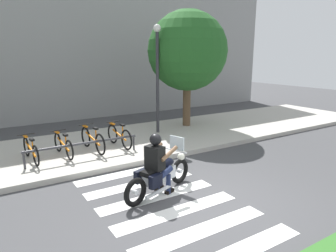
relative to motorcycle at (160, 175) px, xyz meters
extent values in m
plane|color=#424244|center=(0.67, -0.90, -0.45)|extent=(48.00, 48.00, 0.00)
cube|color=#B7B2A8|center=(0.67, 4.03, -0.38)|extent=(24.00, 4.40, 0.15)
cube|color=white|center=(-0.12, -1.70, -0.45)|extent=(2.80, 0.40, 0.01)
cube|color=white|center=(-0.12, -0.90, -0.45)|extent=(2.80, 0.40, 0.01)
cube|color=white|center=(-0.12, -0.10, -0.45)|extent=(2.80, 0.40, 0.01)
cube|color=white|center=(-0.12, 0.70, -0.45)|extent=(2.80, 0.40, 0.01)
cube|color=white|center=(-0.12, 1.50, -0.45)|extent=(2.80, 0.40, 0.01)
torus|color=black|center=(0.71, 0.25, -0.15)|extent=(0.62, 0.30, 0.62)
cylinder|color=silver|center=(0.71, 0.25, -0.15)|extent=(0.14, 0.13, 0.11)
torus|color=black|center=(-0.73, -0.25, -0.15)|extent=(0.62, 0.30, 0.62)
cylinder|color=silver|center=(-0.73, -0.25, -0.15)|extent=(0.14, 0.13, 0.11)
cube|color=silver|center=(-0.01, 0.00, -0.01)|extent=(0.89, 0.54, 0.28)
ellipsoid|color=black|center=(0.19, 0.07, 0.21)|extent=(0.58, 0.43, 0.22)
cube|color=black|center=(-0.21, -0.07, 0.14)|extent=(0.62, 0.45, 0.10)
cube|color=black|center=(-0.44, 0.09, 0.03)|extent=(0.34, 0.22, 0.28)
cube|color=black|center=(-0.30, -0.33, 0.03)|extent=(0.34, 0.22, 0.28)
cylinder|color=silver|center=(0.57, 0.20, 0.41)|extent=(0.23, 0.60, 0.03)
sphere|color=white|center=(0.76, 0.26, 0.21)|extent=(0.18, 0.18, 0.18)
cube|color=silver|center=(0.60, 0.21, 0.59)|extent=(0.17, 0.39, 0.32)
cylinder|color=silver|center=(-0.19, -0.25, -0.27)|extent=(0.74, 0.32, 0.08)
cube|color=black|center=(-0.15, -0.05, 0.44)|extent=(0.38, 0.46, 0.52)
sphere|color=black|center=(-0.12, -0.04, 0.84)|extent=(0.26, 0.26, 0.26)
cylinder|color=brown|center=(-0.01, 0.23, 0.52)|extent=(0.52, 0.25, 0.26)
cylinder|color=brown|center=(0.14, -0.18, 0.52)|extent=(0.52, 0.25, 0.26)
cylinder|color=#1E284C|center=(-0.06, 0.15, 0.08)|extent=(0.46, 0.28, 0.24)
cylinder|color=#1E284C|center=(0.05, 0.19, -0.22)|extent=(0.11, 0.11, 0.46)
cube|color=black|center=(0.09, 0.20, -0.41)|extent=(0.26, 0.17, 0.08)
cylinder|color=#1E284C|center=(0.04, -0.15, 0.08)|extent=(0.46, 0.28, 0.24)
cylinder|color=#1E284C|center=(0.15, -0.11, -0.22)|extent=(0.11, 0.11, 0.46)
cube|color=black|center=(0.19, -0.10, -0.41)|extent=(0.26, 0.17, 0.08)
torus|color=black|center=(-2.23, 3.95, 0.00)|extent=(0.10, 0.59, 0.59)
torus|color=black|center=(-2.14, 2.90, 0.00)|extent=(0.10, 0.59, 0.59)
cylinder|color=orange|center=(-2.18, 3.42, 0.06)|extent=(0.14, 0.94, 0.25)
cylinder|color=orange|center=(-2.16, 3.16, 0.21)|extent=(0.04, 0.04, 0.36)
cube|color=black|center=(-2.16, 3.16, 0.39)|extent=(0.12, 0.21, 0.06)
cylinder|color=black|center=(-2.22, 3.84, 0.39)|extent=(0.48, 0.07, 0.03)
cube|color=orange|center=(-2.23, 3.95, 0.32)|extent=(0.11, 0.29, 0.04)
torus|color=black|center=(-1.34, 3.93, 0.00)|extent=(0.10, 0.59, 0.59)
torus|color=black|center=(-1.25, 2.92, 0.00)|extent=(0.10, 0.59, 0.59)
cylinder|color=orange|center=(-1.29, 3.42, 0.06)|extent=(0.14, 0.91, 0.25)
cylinder|color=orange|center=(-1.27, 3.17, 0.21)|extent=(0.04, 0.04, 0.36)
cube|color=black|center=(-1.27, 3.17, 0.39)|extent=(0.12, 0.21, 0.06)
cylinder|color=black|center=(-1.33, 3.83, 0.39)|extent=(0.48, 0.07, 0.03)
cube|color=orange|center=(-1.34, 3.93, 0.32)|extent=(0.11, 0.29, 0.04)
torus|color=black|center=(-0.45, 3.97, 0.03)|extent=(0.11, 0.66, 0.66)
torus|color=black|center=(-0.36, 2.88, 0.03)|extent=(0.11, 0.66, 0.66)
cylinder|color=orange|center=(-0.41, 3.42, 0.10)|extent=(0.15, 0.97, 0.26)
cylinder|color=orange|center=(-0.38, 3.15, 0.27)|extent=(0.04, 0.04, 0.41)
cube|color=black|center=(-0.38, 3.15, 0.47)|extent=(0.12, 0.21, 0.06)
cylinder|color=black|center=(-0.44, 3.86, 0.47)|extent=(0.48, 0.07, 0.03)
cube|color=orange|center=(-0.45, 3.97, 0.39)|extent=(0.11, 0.29, 0.04)
torus|color=black|center=(0.44, 3.90, 0.03)|extent=(0.11, 0.66, 0.65)
torus|color=black|center=(0.53, 2.95, 0.03)|extent=(0.11, 0.66, 0.65)
cylinder|color=orange|center=(0.48, 3.42, 0.10)|extent=(0.14, 0.85, 0.24)
cylinder|color=orange|center=(0.51, 3.19, 0.26)|extent=(0.04, 0.04, 0.40)
cube|color=black|center=(0.51, 3.19, 0.46)|extent=(0.12, 0.21, 0.06)
cylinder|color=black|center=(0.45, 3.80, 0.46)|extent=(0.48, 0.07, 0.03)
cube|color=orange|center=(0.44, 3.90, 0.38)|extent=(0.11, 0.29, 0.04)
cylinder|color=#333338|center=(-0.85, 2.87, 0.15)|extent=(3.27, 0.07, 0.07)
cylinder|color=#333338|center=(-2.43, 2.87, -0.08)|extent=(0.06, 0.06, 0.45)
cylinder|color=#333338|center=(0.73, 2.87, -0.08)|extent=(0.06, 0.06, 0.45)
cylinder|color=#2D2D33|center=(2.52, 4.43, 1.50)|extent=(0.12, 0.12, 3.91)
sphere|color=white|center=(2.52, 4.43, 3.57)|extent=(0.28, 0.28, 0.28)
cylinder|color=brown|center=(4.17, 4.83, 0.61)|extent=(0.33, 0.33, 2.12)
sphere|color=#235B23|center=(4.17, 4.83, 2.80)|extent=(3.25, 3.25, 3.25)
cube|color=gray|center=(0.67, 9.73, 3.54)|extent=(24.00, 1.20, 7.98)
camera|label=1|loc=(-3.23, -5.51, 2.60)|focal=32.43mm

